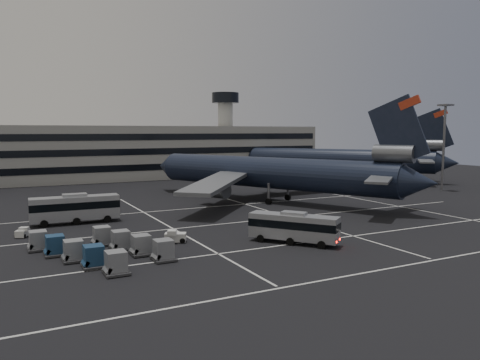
# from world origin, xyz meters

# --- Properties ---
(ground) EXTENTS (260.00, 260.00, 0.00)m
(ground) POSITION_xyz_m (0.00, 0.00, 0.00)
(ground) COLOR black
(ground) RESTS_ON ground
(lane_markings) EXTENTS (90.00, 55.62, 0.01)m
(lane_markings) POSITION_xyz_m (0.95, 0.72, 0.01)
(lane_markings) COLOR silver
(lane_markings) RESTS_ON ground
(terminal) EXTENTS (125.00, 26.00, 24.00)m
(terminal) POSITION_xyz_m (-2.95, 71.14, 6.93)
(terminal) COLOR gray
(terminal) RESTS_ON ground
(hills) EXTENTS (352.00, 180.00, 44.00)m
(hills) POSITION_xyz_m (17.99, 170.00, -12.07)
(hills) COLOR #38332B
(hills) RESTS_ON ground
(lightpole_right) EXTENTS (2.40, 2.40, 18.28)m
(lightpole_right) POSITION_xyz_m (58.00, 15.00, 11.82)
(lightpole_right) COLOR slate
(lightpole_right) RESTS_ON ground
(trijet_main) EXTENTS (43.17, 54.14, 18.08)m
(trijet_main) POSITION_xyz_m (17.66, 18.48, 5.25)
(trijet_main) COLOR black
(trijet_main) RESTS_ON ground
(trijet_far) EXTENTS (39.07, 49.86, 18.08)m
(trijet_far) POSITION_xyz_m (53.69, 43.09, 5.43)
(trijet_far) COLOR black
(trijet_far) RESTS_ON ground
(bus_near) EXTENTS (8.11, 9.58, 3.62)m
(bus_near) POSITION_xyz_m (3.52, -9.75, 1.98)
(bus_near) COLOR gray
(bus_near) RESTS_ON ground
(bus_far) EXTENTS (11.78, 3.27, 4.13)m
(bus_far) POSITION_xyz_m (-16.77, 13.66, 2.26)
(bus_far) COLOR gray
(bus_far) RESTS_ON ground
(tug_a) EXTENTS (1.86, 2.25, 1.26)m
(tug_a) POSITION_xyz_m (-23.71, 7.82, 0.56)
(tug_a) COLOR silver
(tug_a) RESTS_ON ground
(tug_b) EXTENTS (2.71, 2.31, 1.51)m
(tug_b) POSITION_xyz_m (-8.14, -3.15, 0.67)
(tug_b) COLOR silver
(tug_b) RESTS_ON ground
(uld_cluster) EXTENTS (13.61, 15.45, 2.08)m
(uld_cluster) POSITION_xyz_m (-17.11, -5.58, 1.02)
(uld_cluster) COLOR #2D2D30
(uld_cluster) RESTS_ON ground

